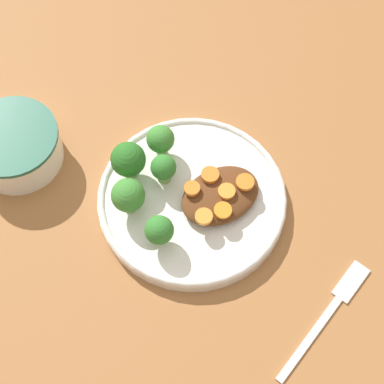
# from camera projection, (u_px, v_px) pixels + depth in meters

# --- Properties ---
(ground_plane) EXTENTS (4.00, 4.00, 0.00)m
(ground_plane) POSITION_uv_depth(u_px,v_px,m) (192.00, 203.00, 0.88)
(ground_plane) COLOR #9E6638
(plate) EXTENTS (0.26, 0.26, 0.02)m
(plate) POSITION_uv_depth(u_px,v_px,m) (192.00, 199.00, 0.87)
(plate) COLOR white
(plate) RESTS_ON ground_plane
(dip_bowl) EXTENTS (0.13, 0.13, 0.06)m
(dip_bowl) POSITION_uv_depth(u_px,v_px,m) (14.00, 145.00, 0.88)
(dip_bowl) COLOR white
(dip_bowl) RESTS_ON ground_plane
(stew_mound) EXTENTS (0.11, 0.08, 0.02)m
(stew_mound) POSITION_uv_depth(u_px,v_px,m) (220.00, 195.00, 0.85)
(stew_mound) COLOR #5B3319
(stew_mound) RESTS_ON plate
(broccoli_floret_0) EXTENTS (0.04, 0.04, 0.06)m
(broccoli_floret_0) POSITION_uv_depth(u_px,v_px,m) (128.00, 196.00, 0.82)
(broccoli_floret_0) COLOR #7FA85B
(broccoli_floret_0) RESTS_ON plate
(broccoli_floret_1) EXTENTS (0.03, 0.03, 0.05)m
(broccoli_floret_1) POSITION_uv_depth(u_px,v_px,m) (163.00, 168.00, 0.85)
(broccoli_floret_1) COLOR #7FA85B
(broccoli_floret_1) RESTS_ON plate
(broccoli_floret_2) EXTENTS (0.04, 0.04, 0.05)m
(broccoli_floret_2) POSITION_uv_depth(u_px,v_px,m) (159.00, 230.00, 0.81)
(broccoli_floret_2) COLOR #759E51
(broccoli_floret_2) RESTS_ON plate
(broccoli_floret_3) EXTENTS (0.04, 0.04, 0.05)m
(broccoli_floret_3) POSITION_uv_depth(u_px,v_px,m) (160.00, 140.00, 0.87)
(broccoli_floret_3) COLOR #759E51
(broccoli_floret_3) RESTS_ON plate
(broccoli_floret_4) EXTENTS (0.05, 0.05, 0.06)m
(broccoli_floret_4) POSITION_uv_depth(u_px,v_px,m) (128.00, 160.00, 0.85)
(broccoli_floret_4) COLOR #759E51
(broccoli_floret_4) RESTS_ON plate
(carrot_slice_0) EXTENTS (0.02, 0.02, 0.00)m
(carrot_slice_0) POSITION_uv_depth(u_px,v_px,m) (223.00, 210.00, 0.83)
(carrot_slice_0) COLOR orange
(carrot_slice_0) RESTS_ON stew_mound
(carrot_slice_1) EXTENTS (0.02, 0.02, 0.00)m
(carrot_slice_1) POSITION_uv_depth(u_px,v_px,m) (227.00, 191.00, 0.84)
(carrot_slice_1) COLOR orange
(carrot_slice_1) RESTS_ON stew_mound
(carrot_slice_2) EXTENTS (0.02, 0.02, 0.01)m
(carrot_slice_2) POSITION_uv_depth(u_px,v_px,m) (204.00, 217.00, 0.82)
(carrot_slice_2) COLOR orange
(carrot_slice_2) RESTS_ON stew_mound
(carrot_slice_3) EXTENTS (0.02, 0.02, 0.01)m
(carrot_slice_3) POSITION_uv_depth(u_px,v_px,m) (210.00, 175.00, 0.85)
(carrot_slice_3) COLOR orange
(carrot_slice_3) RESTS_ON stew_mound
(carrot_slice_4) EXTENTS (0.02, 0.02, 0.01)m
(carrot_slice_4) POSITION_uv_depth(u_px,v_px,m) (193.00, 187.00, 0.84)
(carrot_slice_4) COLOR orange
(carrot_slice_4) RESTS_ON stew_mound
(carrot_slice_5) EXTENTS (0.02, 0.02, 0.01)m
(carrot_slice_5) POSITION_uv_depth(u_px,v_px,m) (245.00, 182.00, 0.84)
(carrot_slice_5) COLOR orange
(carrot_slice_5) RESTS_ON stew_mound
(fork) EXTENTS (0.18, 0.08, 0.01)m
(fork) POSITION_uv_depth(u_px,v_px,m) (331.00, 309.00, 0.81)
(fork) COLOR silver
(fork) RESTS_ON ground_plane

